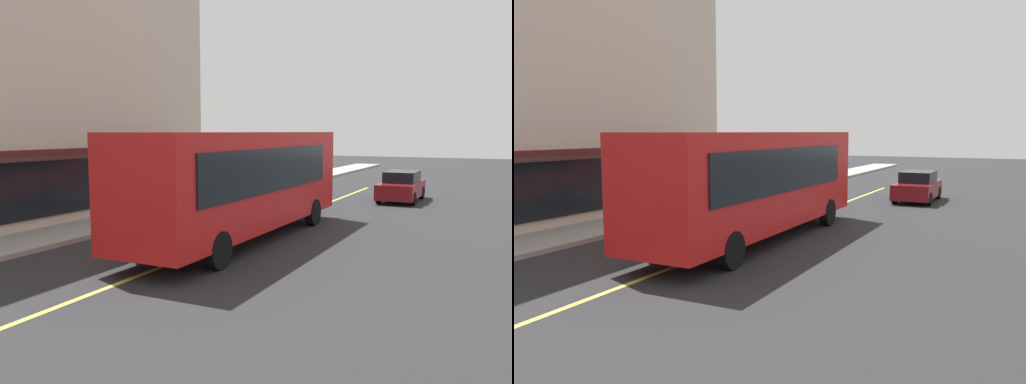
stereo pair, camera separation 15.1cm
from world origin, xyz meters
The scene contains 6 objects.
ground centered at (0.00, 0.00, 0.00)m, with size 120.00×120.00×0.00m, color #28282B.
sidewalk centered at (0.00, 5.49, 0.07)m, with size 80.00×2.51×0.15m, color #9E9B93.
lane_centre_stripe centered at (0.00, 0.00, 0.00)m, with size 36.00×0.16×0.01m, color #D8D14C.
bus centered at (0.46, -0.32, 1.99)m, with size 11.13×2.61×3.50m.
car_black centered at (8.82, 3.00, 0.74)m, with size 4.34×1.94×1.52m.
car_maroon centered at (12.53, -3.10, 0.74)m, with size 4.32×1.89×1.52m.
Camera 1 is at (-14.36, -8.07, 3.51)m, focal length 36.50 mm.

